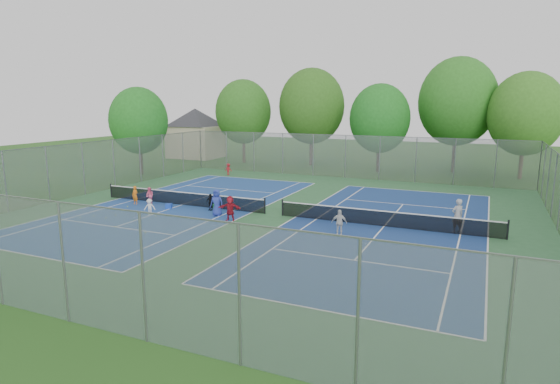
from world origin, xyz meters
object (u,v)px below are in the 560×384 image
at_px(ball_crate, 169,206).
at_px(instructor, 457,216).
at_px(ball_hopper, 215,207).
at_px(net_right, 384,219).
at_px(net_left, 182,199).

height_order(ball_crate, instructor, instructor).
bearing_deg(instructor, ball_hopper, -33.99).
bearing_deg(instructor, ball_crate, -32.42).
relative_size(net_right, ball_hopper, 27.29).
distance_m(net_left, instructor, 17.89).
distance_m(ball_hopper, instructor, 14.88).
relative_size(net_left, instructor, 6.83).
height_order(ball_crate, ball_hopper, ball_hopper).
distance_m(net_left, net_right, 14.00).
bearing_deg(net_left, ball_hopper, -10.45).
relative_size(ball_crate, ball_hopper, 0.83).
distance_m(net_left, ball_hopper, 3.10).
bearing_deg(ball_crate, instructor, 5.38).
bearing_deg(ball_crate, ball_hopper, 12.52).
relative_size(net_left, ball_crate, 33.00).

